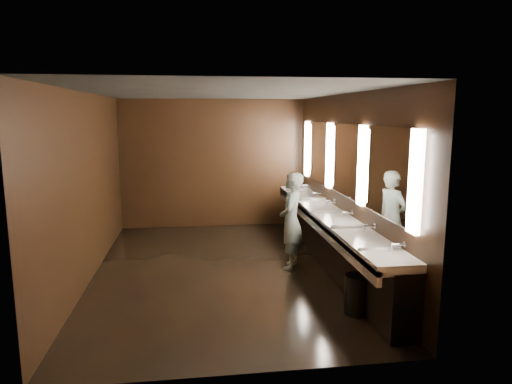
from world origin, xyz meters
TOP-DOWN VIEW (x-y plane):
  - floor at (0.00, 0.00)m, footprint 6.00×6.00m
  - ceiling at (0.00, 0.00)m, footprint 4.00×6.00m
  - wall_back at (0.00, 3.00)m, footprint 4.00×0.02m
  - wall_front at (0.00, -3.00)m, footprint 4.00×0.02m
  - wall_left at (-2.00, 0.00)m, footprint 0.02×6.00m
  - wall_right at (2.00, 0.00)m, footprint 0.02×6.00m
  - sink_counter at (1.79, 0.00)m, footprint 0.55×5.40m
  - mirror_band at (1.98, -0.00)m, footprint 0.06×5.03m
  - person at (1.12, -0.02)m, footprint 0.56×0.67m
  - trash_bin at (1.58, -1.83)m, footprint 0.41×0.41m

SIDE VIEW (x-z plane):
  - floor at x=0.00m, z-range 0.00..0.00m
  - trash_bin at x=1.58m, z-range 0.00..0.50m
  - sink_counter at x=1.79m, z-range -0.01..1.00m
  - person at x=1.12m, z-range 0.00..1.57m
  - wall_back at x=0.00m, z-range 0.00..2.80m
  - wall_front at x=0.00m, z-range 0.00..2.80m
  - wall_left at x=-2.00m, z-range 0.00..2.80m
  - wall_right at x=2.00m, z-range 0.00..2.80m
  - mirror_band at x=1.98m, z-range 1.17..2.32m
  - ceiling at x=0.00m, z-range 2.79..2.81m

